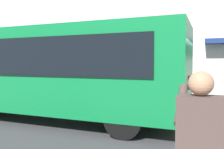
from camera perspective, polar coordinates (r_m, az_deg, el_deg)
The scene contains 2 objects.
ground_plane at distance 7.48m, azimuth 9.64°, elevation -12.18°, with size 60.00×60.00×0.00m, color #38383A.
red_bus at distance 8.44m, azimuth -14.47°, elevation 1.04°, with size 9.05×2.54×3.08m.
Camera 1 is at (-1.54, 7.06, 1.92)m, focal length 38.74 mm.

